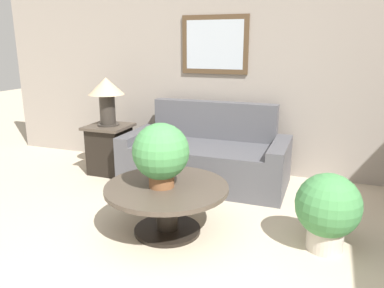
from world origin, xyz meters
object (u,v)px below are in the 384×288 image
Objects in this scene: potted_plant_on_table at (161,153)px; side_table at (110,148)px; coffee_table at (167,198)px; table_lamp at (106,93)px; potted_plant_floor at (328,209)px; couch_main at (206,158)px.

side_table is at bearing 136.41° from potted_plant_on_table.
coffee_table is 1.80× the size of table_lamp.
side_table is at bearing 158.71° from potted_plant_floor.
table_lamp is at bearing -45.00° from side_table.
side_table reaches higher than coffee_table.
couch_main is at bearing 140.68° from potted_plant_floor.
coffee_table is 1.72× the size of side_table.
table_lamp is (-1.26, -0.11, 0.73)m from couch_main.
table_lamp is at bearing -175.21° from couch_main.
side_table is 0.72m from table_lamp.
side_table is 1.04× the size of table_lamp.
coffee_table is 0.42m from potted_plant_on_table.
potted_plant_on_table is 0.86× the size of potted_plant_floor.
coffee_table is at bearing -42.10° from table_lamp.
coffee_table is 1.94m from table_lamp.
potted_plant_floor is at bearing -21.29° from side_table.
table_lamp reaches higher than coffee_table.
side_table is at bearing -175.21° from couch_main.
table_lamp reaches higher than couch_main.
table_lamp is 1.08× the size of potted_plant_on_table.
couch_main is 3.08× the size of side_table.
couch_main is at bearing 93.24° from coffee_table.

